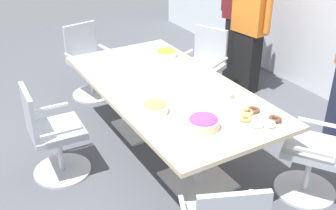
% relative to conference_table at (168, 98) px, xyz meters
% --- Properties ---
extents(ground_plane, '(10.00, 10.00, 0.01)m').
position_rel_conference_table_xyz_m(ground_plane, '(0.00, 0.00, -0.63)').
color(ground_plane, '#4C4F56').
extents(conference_table, '(2.40, 1.20, 0.75)m').
position_rel_conference_table_xyz_m(conference_table, '(0.00, 0.00, 0.00)').
color(conference_table, '#CCB793').
rests_on(conference_table, ground).
extents(office_chair_1, '(0.75, 0.75, 0.91)m').
position_rel_conference_table_xyz_m(office_chair_1, '(1.19, 0.79, -0.22)').
color(office_chair_1, silver).
rests_on(office_chair_1, ground).
extents(office_chair_2, '(0.72, 0.72, 0.91)m').
position_rel_conference_table_xyz_m(office_chair_2, '(-0.80, 0.98, -0.22)').
color(office_chair_2, silver).
rests_on(office_chair_2, ground).
extents(office_chair_3, '(0.62, 0.62, 0.91)m').
position_rel_conference_table_xyz_m(office_chair_3, '(-1.68, -0.19, -0.22)').
color(office_chair_3, silver).
rests_on(office_chair_3, ground).
extents(office_chair_4, '(0.56, 0.56, 0.91)m').
position_rel_conference_table_xyz_m(office_chair_4, '(-0.23, -1.09, -0.22)').
color(office_chair_4, silver).
rests_on(office_chair_4, ground).
extents(person_standing_0, '(0.60, 0.35, 1.82)m').
position_rel_conference_table_xyz_m(person_standing_0, '(-1.09, 1.74, 0.33)').
color(person_standing_0, black).
rests_on(person_standing_0, ground).
extents(person_standing_1, '(0.62, 0.28, 1.69)m').
position_rel_conference_table_xyz_m(person_standing_1, '(-0.75, 1.62, 0.25)').
color(person_standing_1, black).
rests_on(person_standing_1, ground).
extents(snack_bowl_chips_orange, '(0.24, 0.24, 0.09)m').
position_rel_conference_table_xyz_m(snack_bowl_chips_orange, '(-0.67, 0.37, 0.17)').
color(snack_bowl_chips_orange, white).
rests_on(snack_bowl_chips_orange, conference_table).
extents(snack_bowl_candy_mix, '(0.26, 0.26, 0.11)m').
position_rel_conference_table_xyz_m(snack_bowl_candy_mix, '(0.79, -0.14, 0.18)').
color(snack_bowl_candy_mix, beige).
rests_on(snack_bowl_candy_mix, conference_table).
extents(snack_bowl_cookies, '(0.22, 0.22, 0.10)m').
position_rel_conference_table_xyz_m(snack_bowl_cookies, '(0.38, -0.35, 0.17)').
color(snack_bowl_cookies, white).
rests_on(snack_bowl_cookies, conference_table).
extents(donut_platter, '(0.34, 0.34, 0.04)m').
position_rel_conference_table_xyz_m(donut_platter, '(0.92, 0.32, 0.15)').
color(donut_platter, white).
rests_on(donut_platter, conference_table).
extents(plate_stack, '(0.19, 0.19, 0.05)m').
position_rel_conference_table_xyz_m(plate_stack, '(0.43, 0.32, 0.15)').
color(plate_stack, white).
rests_on(plate_stack, conference_table).
extents(napkin_pile, '(0.14, 0.14, 0.07)m').
position_rel_conference_table_xyz_m(napkin_pile, '(-0.94, -0.08, 0.16)').
color(napkin_pile, white).
rests_on(napkin_pile, conference_table).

